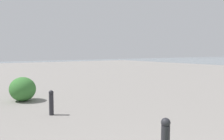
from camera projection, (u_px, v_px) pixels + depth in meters
name	position (u px, v px, depth m)	size (l,w,h in m)	color
bollard_mid	(51.00, 102.00, 6.17)	(0.13, 0.13, 0.67)	#232328
shrub_round	(23.00, 89.00, 7.93)	(0.96, 0.87, 0.82)	#387533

